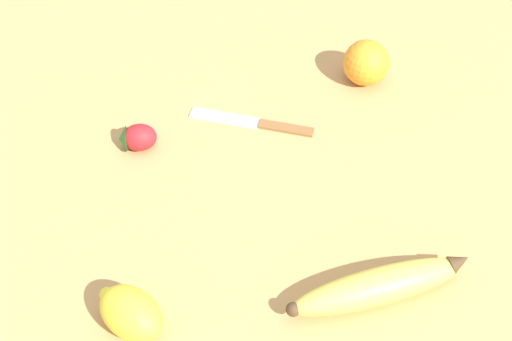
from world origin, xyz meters
TOP-DOWN VIEW (x-y plane):
  - ground_plane at (0.00, 0.00)m, footprint 3.00×3.00m
  - banana at (0.12, 0.08)m, footprint 0.07×0.23m
  - orange at (-0.25, 0.16)m, footprint 0.07×0.07m
  - strawberry at (-0.16, -0.19)m, footprint 0.04×0.05m
  - lemon at (0.12, -0.20)m, footprint 0.10×0.10m
  - paring_knife at (-0.19, -0.02)m, footprint 0.09×0.17m

SIDE VIEW (x-z plane):
  - ground_plane at x=0.00m, z-range 0.00..0.00m
  - paring_knife at x=-0.19m, z-range 0.00..0.01m
  - strawberry at x=-0.16m, z-range 0.00..0.04m
  - banana at x=0.12m, z-range 0.00..0.04m
  - lemon at x=0.12m, z-range 0.00..0.06m
  - orange at x=-0.25m, z-range 0.00..0.07m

